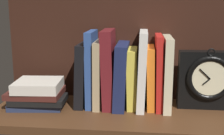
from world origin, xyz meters
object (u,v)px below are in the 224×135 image
Objects in this scene: book_tan_shortstories at (99,73)px; book_orange_pandolfini at (151,77)px; book_red_requiem at (159,72)px; book_yellow_seinlanguage at (132,78)px; book_cream_twain at (167,73)px; book_navy_bierce at (121,75)px; book_stack_side at (38,94)px; book_maroon_dawkins at (109,68)px; book_black_skeptic at (83,74)px; book_blue_modern at (92,69)px; book_white_catcher at (142,69)px; framed_clock at (208,80)px.

book_orange_pandolfini is (16.59, 0.00, -0.86)cm from book_tan_shortstories.
book_red_requiem is at bearing 0.00° from book_orange_pandolfini.
book_yellow_seinlanguage is 0.83× the size of book_cream_twain.
book_navy_bierce is 27.58cm from book_stack_side.
book_navy_bierce is at bearing 0.00° from book_maroon_dawkins.
book_red_requiem is at bearing 0.00° from book_black_skeptic.
book_red_requiem reaches higher than book_navy_bierce.
book_tan_shortstories is (2.54, -0.00, -1.49)cm from book_blue_modern.
book_cream_twain is (14.60, -0.00, 1.18)cm from book_navy_bierce.
book_red_requiem is at bearing 0.00° from book_navy_bierce.
book_orange_pandolfini is at bearing 180.00° from book_cream_twain.
book_white_catcher reaches higher than book_cream_twain.
book_red_requiem is 2.55cm from book_cream_twain.
book_cream_twain is 1.16× the size of framed_clock.
book_tan_shortstories reaches higher than framed_clock.
book_maroon_dawkins is 1.21× the size of book_navy_bierce.
book_white_catcher reaches higher than framed_clock.
book_tan_shortstories is at bearing -180.00° from book_white_catcher.
book_orange_pandolfini is (2.75, -0.00, -2.42)cm from book_white_catcher.
book_navy_bierce is (9.60, 0.00, -1.94)cm from book_blue_modern.
book_navy_bierce is 9.54cm from book_orange_pandolfini.
book_cream_twain is at bearing -0.00° from book_orange_pandolfini.
book_tan_shortstories is 1.14× the size of book_stack_side.
book_maroon_dawkins reaches higher than book_navy_bierce.
book_black_skeptic reaches higher than book_orange_pandolfini.
book_blue_modern reaches higher than book_orange_pandolfini.
book_maroon_dawkins reaches higher than framed_clock.
book_orange_pandolfini is (13.42, 0.00, -2.56)cm from book_maroon_dawkins.
book_cream_twain is (24.20, -0.00, -0.76)cm from book_blue_modern.
book_cream_twain is 13.10cm from framed_clock.
book_red_requiem is at bearing 0.00° from book_blue_modern.
book_blue_modern reaches higher than book_stack_side.
framed_clock is 1.05× the size of book_stack_side.
book_maroon_dawkins is 1.32× the size of book_stack_side.
book_white_catcher is at bearing 180.00° from book_orange_pandolfini.
book_navy_bierce is at bearing 0.00° from book_tan_shortstories.
book_maroon_dawkins reaches higher than book_yellow_seinlanguage.
book_orange_pandolfini is at bearing -179.99° from framed_clock.
book_navy_bierce reaches higher than book_orange_pandolfini.
book_cream_twain is (5.07, -0.00, 1.60)cm from book_orange_pandolfini.
book_tan_shortstories is 21.67cm from book_cream_twain.
book_tan_shortstories is 20.98cm from book_stack_side.
book_orange_pandolfini is 5.31cm from book_cream_twain.
book_navy_bierce is at bearing -180.00° from book_red_requiem.
book_yellow_seinlanguage is at bearing 0.00° from book_black_skeptic.
book_yellow_seinlanguage is at bearing 0.00° from book_maroon_dawkins.
book_tan_shortstories is 1.09× the size of framed_clock.
book_black_skeptic is 12.52cm from book_navy_bierce.
book_maroon_dawkins reaches higher than book_blue_modern.
book_white_catcher is 1.05× the size of book_red_requiem.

